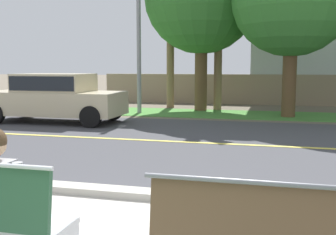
{
  "coord_description": "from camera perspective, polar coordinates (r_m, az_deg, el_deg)",
  "views": [
    {
      "loc": [
        1.24,
        -2.74,
        1.77
      ],
      "look_at": [
        -0.27,
        3.21,
        1.0
      ],
      "focal_mm": 43.74,
      "sensor_mm": 36.0,
      "label": 1
    }
  ],
  "objects": [
    {
      "name": "car_beige_near",
      "position": [
        13.44,
        -15.48,
        2.98
      ],
      "size": [
        4.3,
        1.86,
        1.54
      ],
      "color": "#C6B793",
      "rests_on": "ground_plane"
    },
    {
      "name": "road_centre_line",
      "position": [
        9.49,
        6.51,
        -3.6
      ],
      "size": [
        48.0,
        0.14,
        0.01
      ],
      "primitive_type": "cube",
      "color": "#E0CC4C",
      "rests_on": "ground_plane"
    },
    {
      "name": "street_asphalt",
      "position": [
        9.49,
        6.51,
        -3.63
      ],
      "size": [
        52.0,
        8.0,
        0.01
      ],
      "primitive_type": "cube",
      "color": "#424247",
      "rests_on": "ground_plane"
    },
    {
      "name": "garden_wall",
      "position": [
        19.55,
        9.57,
        3.91
      ],
      "size": [
        13.0,
        0.36,
        1.4
      ],
      "primitive_type": "cube",
      "color": "gray",
      "rests_on": "ground_plane"
    },
    {
      "name": "curb_edge",
      "position": [
        5.51,
        0.55,
        -10.98
      ],
      "size": [
        44.0,
        0.3,
        0.11
      ],
      "primitive_type": "cube",
      "color": "#ADA89E",
      "rests_on": "ground_plane"
    },
    {
      "name": "far_verge_grass",
      "position": [
        15.3,
        9.51,
        0.43
      ],
      "size": [
        48.0,
        2.8,
        0.02
      ],
      "primitive_type": "cube",
      "color": "#478438",
      "rests_on": "ground_plane"
    },
    {
      "name": "streetlamp",
      "position": [
        15.86,
        -3.88,
        14.63
      ],
      "size": [
        0.24,
        2.1,
        6.68
      ],
      "color": "gray",
      "rests_on": "ground_plane"
    },
    {
      "name": "seated_person_grey",
      "position": [
        3.97,
        -22.0,
        -9.38
      ],
      "size": [
        0.52,
        0.68,
        1.25
      ],
      "color": "black",
      "rests_on": "ground_plane"
    },
    {
      "name": "ground_plane",
      "position": [
        10.95,
        7.58,
        -2.22
      ],
      "size": [
        140.0,
        140.0,
        0.0
      ],
      "primitive_type": "plane",
      "color": "#665B4C"
    }
  ]
}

